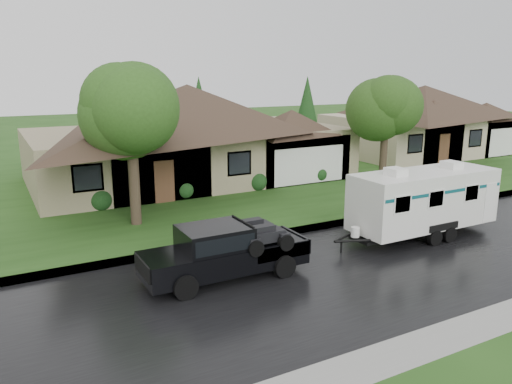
% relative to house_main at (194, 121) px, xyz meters
% --- Properties ---
extents(ground, '(140.00, 140.00, 0.00)m').
position_rel_house_main_xyz_m(ground, '(-2.29, -13.84, -3.59)').
color(ground, '#234A17').
rests_on(ground, ground).
extents(road, '(140.00, 8.00, 0.01)m').
position_rel_house_main_xyz_m(road, '(-2.29, -15.84, -3.59)').
color(road, black).
rests_on(road, ground).
extents(curb, '(140.00, 0.50, 0.15)m').
position_rel_house_main_xyz_m(curb, '(-2.29, -11.59, -3.52)').
color(curb, gray).
rests_on(curb, ground).
extents(lawn, '(140.00, 26.00, 0.15)m').
position_rel_house_main_xyz_m(lawn, '(-2.29, 1.16, -3.52)').
color(lawn, '#234A17').
rests_on(lawn, ground).
extents(house_main, '(19.44, 10.80, 6.90)m').
position_rel_house_main_xyz_m(house_main, '(0.00, 0.00, 0.00)').
color(house_main, gray).
rests_on(house_main, lawn).
extents(house_neighbor, '(15.12, 9.72, 6.45)m').
position_rel_house_main_xyz_m(house_neighbor, '(19.97, 0.50, -0.27)').
color(house_neighbor, tan).
rests_on(house_neighbor, lawn).
extents(tree_left_green, '(4.16, 4.16, 6.89)m').
position_rel_house_main_xyz_m(tree_left_green, '(-5.77, -7.73, 1.34)').
color(tree_left_green, '#382B1E').
rests_on(tree_left_green, lawn).
extents(tree_right_green, '(3.81, 3.81, 6.30)m').
position_rel_house_main_xyz_m(tree_right_green, '(9.18, -6.42, 0.93)').
color(tree_right_green, '#382B1E').
rests_on(tree_right_green, lawn).
extents(shrub_row, '(13.60, 1.00, 1.00)m').
position_rel_house_main_xyz_m(shrub_row, '(-0.29, -4.54, -2.94)').
color(shrub_row, '#143814').
rests_on(shrub_row, lawn).
extents(pickup_truck, '(5.31, 2.02, 1.77)m').
position_rel_house_main_xyz_m(pickup_truck, '(-4.84, -14.42, -2.64)').
color(pickup_truck, black).
rests_on(pickup_truck, ground).
extents(travel_trailer, '(6.55, 2.30, 2.94)m').
position_rel_house_main_xyz_m(travel_trailer, '(3.96, -14.42, -2.03)').
color(travel_trailer, white).
rests_on(travel_trailer, ground).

